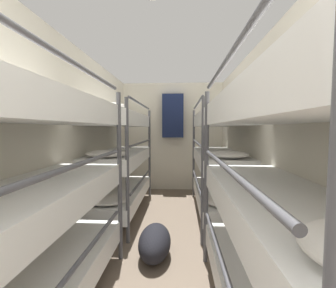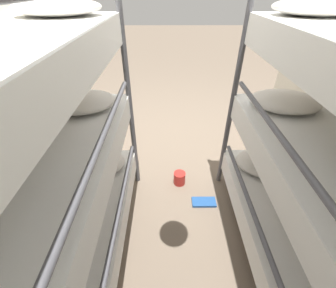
{
  "view_description": "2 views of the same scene",
  "coord_description": "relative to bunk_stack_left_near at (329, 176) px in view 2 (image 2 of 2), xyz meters",
  "views": [
    {
      "loc": [
        0.18,
        0.22,
        1.32
      ],
      "look_at": [
        -0.03,
        3.87,
        1.07
      ],
      "focal_mm": 24.0,
      "sensor_mm": 36.0,
      "label": 1
    },
    {
      "loc": [
        0.12,
        2.28,
        1.71
      ],
      "look_at": [
        0.11,
        0.8,
        0.64
      ],
      "focal_mm": 24.0,
      "sensor_mm": 36.0,
      "label": 2
    }
  ],
  "objects": [
    {
      "name": "ground_plane",
      "position": [
        0.74,
        -1.43,
        -0.88
      ],
      "size": [
        20.0,
        20.0,
        0.0
      ],
      "primitive_type": "plane",
      "color": "#6B5B4C"
    },
    {
      "name": "bunk_stack_right_near",
      "position": [
        1.47,
        0.0,
        0.0
      ],
      "size": [
        0.65,
        1.87,
        1.71
      ],
      "color": "#4C4C51",
      "rests_on": "ground_plane"
    },
    {
      "name": "floor_book",
      "position": [
        0.5,
        -0.55,
        -0.87
      ],
      "size": [
        0.23,
        0.11,
        0.02
      ],
      "color": "navy",
      "rests_on": "ground_plane"
    },
    {
      "name": "tin_can",
      "position": [
        0.73,
        -0.82,
        -0.81
      ],
      "size": [
        0.12,
        0.12,
        0.14
      ],
      "color": "#AD231E",
      "rests_on": "ground_plane"
    },
    {
      "name": "bunk_stack_left_near",
      "position": [
        0.0,
        0.0,
        0.0
      ],
      "size": [
        0.65,
        1.87,
        1.71
      ],
      "color": "#4C4C51",
      "rests_on": "ground_plane"
    }
  ]
}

